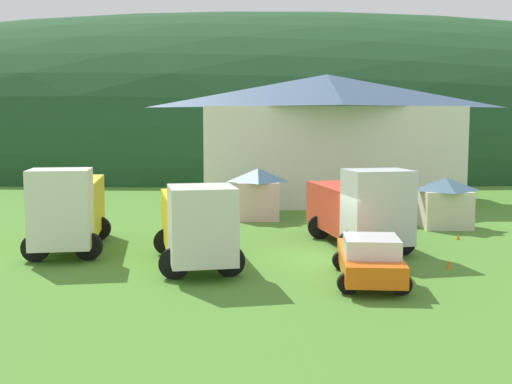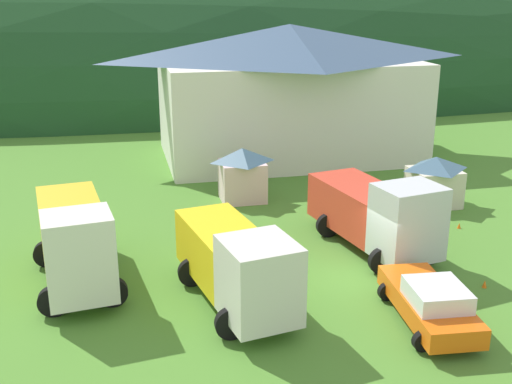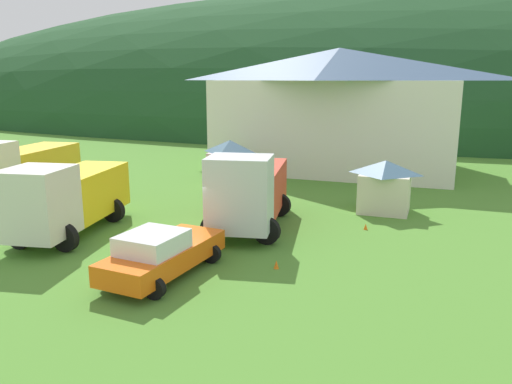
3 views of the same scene
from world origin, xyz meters
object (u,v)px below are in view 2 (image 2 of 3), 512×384
service_pickup_orange (430,302)px  traffic_cone_mid_row (459,228)px  play_shed_pink (242,174)px  tow_truck_silver (377,212)px  play_shed_cream (434,180)px  flatbed_truck_yellow (237,263)px  heavy_rig_striped (74,239)px  traffic_cone_near_pickup (484,287)px  depot_building (289,90)px

service_pickup_orange → traffic_cone_mid_row: service_pickup_orange is taller
play_shed_pink → tow_truck_silver: tow_truck_silver is taller
play_shed_cream → flatbed_truck_yellow: (-12.22, -8.59, 0.36)m
play_shed_pink → play_shed_cream: bearing=-17.3°
heavy_rig_striped → tow_truck_silver: heavy_rig_striped is taller
play_shed_pink → traffic_cone_mid_row: (9.23, -6.41, -1.49)m
tow_truck_silver → traffic_cone_near_pickup: (2.67, -4.30, -1.75)m
traffic_cone_mid_row → depot_building: bearing=106.2°
heavy_rig_striped → service_pickup_orange: bearing=56.3°
play_shed_cream → traffic_cone_near_pickup: play_shed_cream is taller
play_shed_cream → traffic_cone_near_pickup: (-2.69, -9.24, -1.35)m
depot_building → heavy_rig_striped: 21.64m
flatbed_truck_yellow → tow_truck_silver: (6.86, 3.65, 0.05)m
traffic_cone_mid_row → heavy_rig_striped: bearing=-173.3°
heavy_rig_striped → play_shed_cream: bearing=99.5°
service_pickup_orange → traffic_cone_near_pickup: size_ratio=8.48×
flatbed_truck_yellow → traffic_cone_mid_row: bearing=103.3°
play_shed_pink → flatbed_truck_yellow: bearing=-102.6°
heavy_rig_striped → traffic_cone_near_pickup: bearing=68.5°
play_shed_cream → flatbed_truck_yellow: flatbed_truck_yellow is taller
flatbed_truck_yellow → service_pickup_orange: (6.13, -2.67, -0.88)m
traffic_cone_mid_row → play_shed_pink: bearing=145.2°
service_pickup_orange → play_shed_pink: bearing=-160.9°
depot_building → traffic_cone_mid_row: depot_building is taller
flatbed_truck_yellow → traffic_cone_near_pickup: (9.53, -0.66, -1.70)m
heavy_rig_striped → traffic_cone_mid_row: bearing=89.2°
flatbed_truck_yellow → tow_truck_silver: bearing=107.6°
flatbed_truck_yellow → traffic_cone_near_pickup: 9.70m
tow_truck_silver → service_pickup_orange: size_ratio=1.44×
play_shed_pink → heavy_rig_striped: size_ratio=0.39×
play_shed_pink → tow_truck_silver: size_ratio=0.39×
depot_building → play_shed_pink: (-4.90, -8.53, -2.99)m
heavy_rig_striped → traffic_cone_near_pickup: size_ratio=12.17×
play_shed_pink → service_pickup_orange: play_shed_pink is taller
play_shed_pink → traffic_cone_near_pickup: size_ratio=4.73×
flatbed_truck_yellow → traffic_cone_mid_row: size_ratio=13.56×
depot_building → tow_truck_silver: (-0.63, -16.47, -2.72)m
flatbed_truck_yellow → service_pickup_orange: flatbed_truck_yellow is taller
depot_building → traffic_cone_mid_row: 16.18m
traffic_cone_near_pickup → flatbed_truck_yellow: bearing=176.1°
depot_building → service_pickup_orange: depot_building is taller
depot_building → play_shed_pink: depot_building is taller
play_shed_cream → service_pickup_orange: 12.81m
tow_truck_silver → traffic_cone_mid_row: bearing=96.5°
heavy_rig_striped → traffic_cone_mid_row: (17.49, 2.04, -1.86)m
play_shed_pink → tow_truck_silver: bearing=-61.7°
play_shed_cream → traffic_cone_mid_row: bearing=-96.7°
heavy_rig_striped → flatbed_truck_yellow: (5.67, -3.14, -0.15)m
depot_building → play_shed_cream: (4.73, -11.53, -3.13)m
service_pickup_orange → traffic_cone_mid_row: 9.73m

